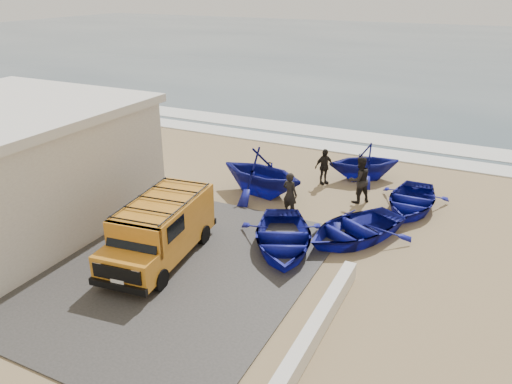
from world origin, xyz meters
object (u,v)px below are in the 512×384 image
at_px(boat_far_left, 364,162).
at_px(van, 161,228).
at_px(fisherman_front, 290,194).
at_px(boat_near_left, 282,237).
at_px(fisherman_back, 324,167).
at_px(boat_mid_right, 411,200).
at_px(fisherman_middle, 359,180).
at_px(parapet, 316,328).
at_px(boat_mid_left, 261,172).
at_px(boat_near_right, 354,229).

bearing_deg(boat_far_left, van, -56.14).
height_order(van, fisherman_front, van).
height_order(boat_near_left, fisherman_back, fisherman_back).
bearing_deg(van, boat_mid_right, 41.73).
xyz_separation_m(boat_mid_right, fisherman_back, (-3.94, 1.06, 0.41)).
bearing_deg(fisherman_middle, boat_near_left, 29.28).
relative_size(parapet, van, 1.24).
height_order(fisherman_front, fisherman_back, fisherman_front).
distance_m(van, boat_mid_left, 6.11).
bearing_deg(parapet, boat_near_right, 96.07).
bearing_deg(boat_near_right, fisherman_front, -168.30).
height_order(boat_mid_left, boat_mid_right, boat_mid_left).
xyz_separation_m(van, fisherman_front, (2.42, 4.80, -0.22)).
bearing_deg(boat_near_right, boat_mid_right, 98.01).
relative_size(boat_mid_left, fisherman_front, 2.24).
bearing_deg(parapet, boat_far_left, 99.09).
relative_size(parapet, boat_mid_left, 1.58).
height_order(parapet, fisherman_back, fisherman_back).
bearing_deg(boat_mid_left, parapet, -135.41).
bearing_deg(boat_near_left, boat_near_right, 16.28).
height_order(parapet, fisherman_front, fisherman_front).
distance_m(van, fisherman_front, 5.38).
bearing_deg(boat_near_left, fisherman_middle, 51.47).
distance_m(parapet, boat_far_left, 11.29).
distance_m(boat_near_right, boat_far_left, 5.85).
distance_m(fisherman_front, fisherman_back, 3.56).
relative_size(boat_near_left, boat_near_right, 1.02).
bearing_deg(fisherman_middle, boat_mid_left, -31.63).
distance_m(boat_near_left, fisherman_back, 6.17).
distance_m(boat_near_right, fisherman_middle, 3.31).
height_order(boat_far_left, fisherman_back, boat_far_left).
bearing_deg(boat_near_left, van, -169.61).
relative_size(parapet, boat_near_right, 1.50).
relative_size(boat_near_right, boat_mid_right, 1.07).
distance_m(parapet, boat_mid_left, 9.19).
bearing_deg(boat_far_left, fisherman_back, -81.92).
distance_m(boat_near_left, fisherman_middle, 5.05).
relative_size(van, boat_near_left, 1.19).
distance_m(boat_mid_left, fisherman_back, 3.00).
xyz_separation_m(van, boat_mid_right, (6.48, 7.30, -0.69)).
xyz_separation_m(parapet, boat_mid_right, (0.72, 8.79, 0.11)).
height_order(parapet, van, van).
relative_size(van, boat_near_right, 1.21).
relative_size(van, boat_far_left, 1.51).
xyz_separation_m(parapet, fisherman_front, (-3.34, 6.29, 0.57)).
bearing_deg(parapet, fisherman_middle, 98.70).
height_order(fisherman_front, fisherman_middle, fisherman_middle).
height_order(van, fisherman_back, van).
bearing_deg(boat_near_right, parapet, -54.79).
relative_size(boat_near_left, boat_mid_right, 1.09).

